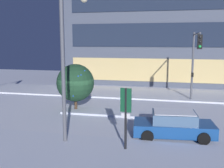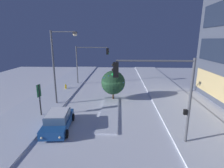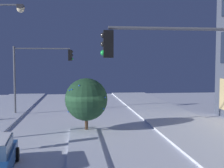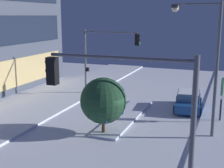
% 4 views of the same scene
% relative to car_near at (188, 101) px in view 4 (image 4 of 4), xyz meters
% --- Properties ---
extents(ground, '(52.00, 52.00, 0.00)m').
position_rel_car_near_xyz_m(ground, '(-7.06, 3.91, -0.71)').
color(ground, silver).
extents(curb_strip_far, '(52.00, 5.20, 0.14)m').
position_rel_car_near_xyz_m(curb_strip_far, '(-7.06, 11.61, -0.64)').
color(curb_strip_far, silver).
rests_on(curb_strip_far, ground).
extents(median_strip, '(9.00, 1.80, 0.14)m').
position_rel_car_near_xyz_m(median_strip, '(-3.69, 4.04, -0.64)').
color(median_strip, silver).
rests_on(median_strip, ground).
extents(car_near, '(4.65, 2.41, 1.49)m').
position_rel_car_near_xyz_m(car_near, '(0.00, 0.00, 0.00)').
color(car_near, '#19478C').
rests_on(car_near, ground).
extents(traffic_light_corner_far_right, '(0.32, 5.39, 6.10)m').
position_rel_car_near_xyz_m(traffic_light_corner_far_right, '(1.65, 7.73, 3.53)').
color(traffic_light_corner_far_right, '#565960').
rests_on(traffic_light_corner_far_right, ground).
extents(traffic_light_corner_near_left, '(0.32, 5.39, 6.21)m').
position_rel_car_near_xyz_m(traffic_light_corner_near_left, '(-15.03, 0.15, 3.68)').
color(traffic_light_corner_near_left, '#565960').
rests_on(traffic_light_corner_near_left, ground).
extents(street_lamp_arched, '(0.69, 2.94, 8.15)m').
position_rel_car_near_xyz_m(street_lamp_arched, '(-5.51, -1.43, 4.56)').
color(street_lamp_arched, '#565960').
rests_on(street_lamp_arched, ground).
extents(parking_info_sign, '(0.55, 0.16, 3.16)m').
position_rel_car_near_xyz_m(parking_info_sign, '(-2.31, -2.52, 1.32)').
color(parking_info_sign, black).
rests_on(parking_info_sign, ground).
extents(decorated_tree_median, '(2.88, 2.88, 3.64)m').
position_rel_car_near_xyz_m(decorated_tree_median, '(-7.36, 4.26, 1.48)').
color(decorated_tree_median, '#473323').
rests_on(decorated_tree_median, ground).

